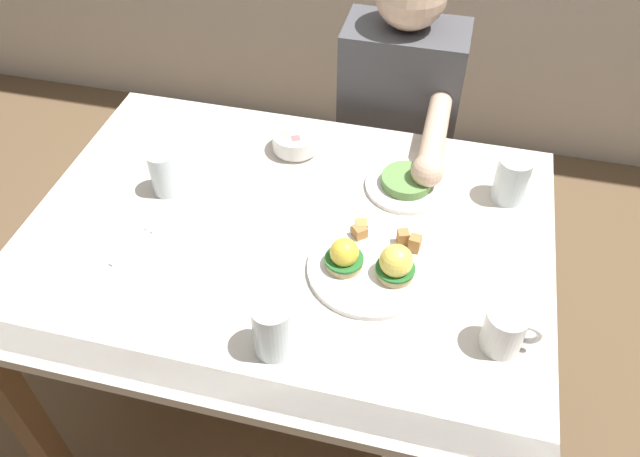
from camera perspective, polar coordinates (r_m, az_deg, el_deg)
name	(u,v)px	position (r m, az deg, el deg)	size (l,w,h in m)	color
ground_plane	(294,399)	(2.03, -2.36, -15.19)	(6.00, 6.00, 0.00)	brown
dining_table	(286,265)	(1.51, -3.07, -3.35)	(1.20, 0.90, 0.74)	silver
eggs_benedict_plate	(372,263)	(1.34, 4.73, -3.18)	(0.27, 0.27, 0.09)	white
fruit_bowl	(295,141)	(1.65, -2.26, 7.90)	(0.12, 0.12, 0.06)	white
coffee_mug	(505,329)	(1.25, 16.45, -8.76)	(0.11, 0.08, 0.09)	white
fork	(139,240)	(1.48, -16.10, -1.00)	(0.06, 0.15, 0.00)	silver
water_glass_near	(511,181)	(1.56, 16.93, 4.14)	(0.08, 0.08, 0.12)	silver
water_glass_far	(273,331)	(1.20, -4.30, -9.28)	(0.08, 0.08, 0.13)	silver
water_glass_extra	(165,175)	(1.56, -13.88, 4.73)	(0.07, 0.07, 0.11)	silver
side_plate	(406,184)	(1.56, 7.82, 4.06)	(0.20, 0.20, 0.04)	white
diner_person	(398,125)	(1.92, 7.05, 9.28)	(0.34, 0.54, 1.14)	#33333D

